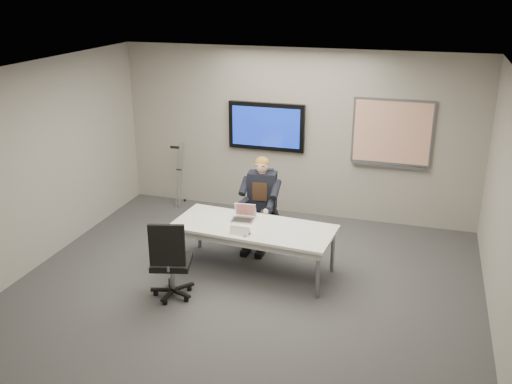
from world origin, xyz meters
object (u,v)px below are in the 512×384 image
(laptop, at_px, (244,216))
(office_chair_far, at_px, (262,220))
(conference_table, at_px, (253,231))
(office_chair_near, at_px, (172,274))
(seated_person, at_px, (259,212))

(laptop, bearing_deg, office_chair_far, 83.77)
(conference_table, distance_m, office_chair_near, 1.28)
(seated_person, bearing_deg, conference_table, -85.72)
(seated_person, bearing_deg, office_chair_far, 87.18)
(office_chair_near, height_order, seated_person, seated_person)
(office_chair_near, relative_size, laptop, 3.44)
(office_chair_far, relative_size, office_chair_near, 0.95)
(office_chair_far, height_order, seated_person, seated_person)
(office_chair_near, bearing_deg, seated_person, -124.55)
(office_chair_near, relative_size, seated_person, 0.80)
(conference_table, height_order, office_chair_near, office_chair_near)
(seated_person, distance_m, laptop, 0.61)
(office_chair_far, relative_size, seated_person, 0.76)
(conference_table, relative_size, office_chair_far, 2.17)
(office_chair_far, xyz_separation_m, laptop, (-0.03, -0.83, 0.40))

